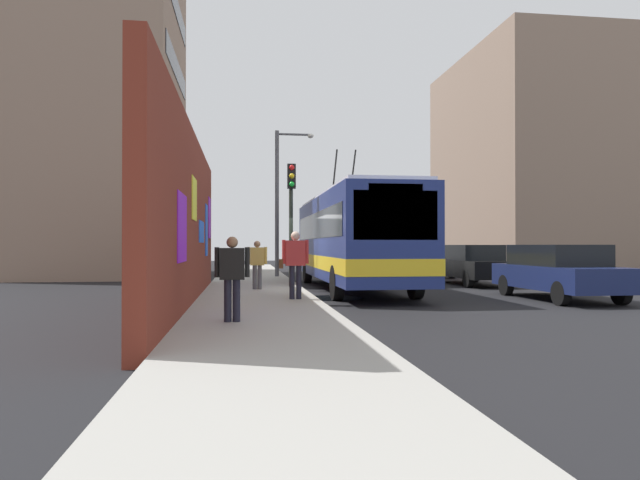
{
  "coord_description": "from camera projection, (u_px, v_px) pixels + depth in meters",
  "views": [
    {
      "loc": [
        -18.4,
        2.0,
        1.56
      ],
      "look_at": [
        1.59,
        -0.71,
        1.75
      ],
      "focal_mm": 32.0,
      "sensor_mm": 36.0,
      "label": 1
    }
  ],
  "objects": [
    {
      "name": "street_lamp",
      "position": [
        281.0,
        193.0,
        26.05
      ],
      "size": [
        0.44,
        1.78,
        6.66
      ],
      "color": "#4C4C51",
      "rests_on": "sidewalk_slab"
    },
    {
      "name": "traffic_light",
      "position": [
        291.0,
        204.0,
        19.55
      ],
      "size": [
        0.49,
        0.28,
        4.22
      ],
      "color": "#2D382D",
      "rests_on": "sidewalk_slab"
    },
    {
      "name": "ground_plane",
      "position": [
        305.0,
        293.0,
        18.48
      ],
      "size": [
        80.0,
        80.0,
        0.0
      ],
      "primitive_type": "plane",
      "color": "black"
    },
    {
      "name": "pedestrian_near_wall",
      "position": [
        232.0,
        272.0,
        10.52
      ],
      "size": [
        0.22,
        0.64,
        1.58
      ],
      "color": "#1E1E2D",
      "rests_on": "sidewalk_slab"
    },
    {
      "name": "curbside_puddle",
      "position": [
        331.0,
        298.0,
        16.85
      ],
      "size": [
        1.9,
        1.9,
        0.0
      ],
      "primitive_type": "cylinder",
      "color": "black",
      "rests_on": "ground_plane"
    },
    {
      "name": "parked_car_navy",
      "position": [
        558.0,
        271.0,
        16.39
      ],
      "size": [
        4.69,
        1.92,
        1.58
      ],
      "color": "navy",
      "rests_on": "ground_plane"
    },
    {
      "name": "sidewalk_slab",
      "position": [
        255.0,
        292.0,
        18.27
      ],
      "size": [
        48.0,
        3.2,
        0.15
      ],
      "primitive_type": "cube",
      "color": "#9E9B93",
      "rests_on": "ground_plane"
    },
    {
      "name": "building_far_left",
      "position": [
        102.0,
        84.0,
        29.33
      ],
      "size": [
        10.08,
        7.52,
        19.71
      ],
      "color": "gray",
      "rests_on": "ground_plane"
    },
    {
      "name": "parked_car_red",
      "position": [
        425.0,
        260.0,
        28.34
      ],
      "size": [
        4.26,
        1.94,
        1.58
      ],
      "color": "#B21E19",
      "rests_on": "ground_plane"
    },
    {
      "name": "city_bus",
      "position": [
        352.0,
        237.0,
        19.99
      ],
      "size": [
        11.65,
        2.59,
        5.12
      ],
      "color": "navy",
      "rests_on": "ground_plane"
    },
    {
      "name": "parked_car_silver",
      "position": [
        396.0,
        258.0,
        33.62
      ],
      "size": [
        4.53,
        1.8,
        1.58
      ],
      "color": "#B7B7BC",
      "rests_on": "ground_plane"
    },
    {
      "name": "graffiti_wall",
      "position": [
        189.0,
        220.0,
        14.47
      ],
      "size": [
        14.75,
        0.32,
        4.4
      ],
      "color": "maroon",
      "rests_on": "ground_plane"
    },
    {
      "name": "pedestrian_at_curb",
      "position": [
        295.0,
        259.0,
        14.95
      ],
      "size": [
        0.24,
        0.78,
        1.78
      ],
      "color": "#1E1E2D",
      "rests_on": "sidewalk_slab"
    },
    {
      "name": "parked_car_black",
      "position": [
        471.0,
        264.0,
        22.61
      ],
      "size": [
        4.81,
        1.8,
        1.58
      ],
      "color": "black",
      "rests_on": "ground_plane"
    },
    {
      "name": "pedestrian_midblock",
      "position": [
        257.0,
        261.0,
        18.37
      ],
      "size": [
        0.22,
        0.71,
        1.56
      ],
      "color": "#595960",
      "rests_on": "sidewalk_slab"
    },
    {
      "name": "building_far_right",
      "position": [
        531.0,
        163.0,
        37.86
      ],
      "size": [
        13.86,
        9.23,
        14.04
      ],
      "color": "gray",
      "rests_on": "ground_plane"
    }
  ]
}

